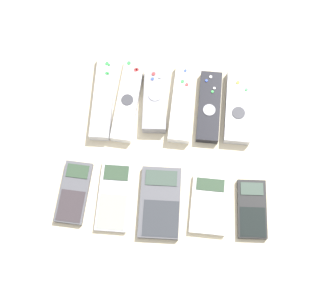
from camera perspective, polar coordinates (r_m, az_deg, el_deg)
name	(u,v)px	position (r m, az deg, el deg)	size (l,w,h in m)	color
ground_plane	(167,158)	(1.07, -0.14, -1.71)	(3.00, 3.00, 0.00)	beige
remote_0	(104,96)	(1.13, -7.85, 5.81)	(0.05, 0.22, 0.03)	silver
remote_1	(128,99)	(1.12, -4.86, 5.52)	(0.06, 0.22, 0.02)	white
remote_2	(155,100)	(1.11, -1.57, 5.40)	(0.07, 0.16, 0.03)	gray
remote_3	(183,102)	(1.11, 1.80, 5.09)	(0.05, 0.20, 0.03)	white
remote_4	(209,107)	(1.11, 5.05, 4.56)	(0.05, 0.18, 0.02)	black
remote_5	(238,107)	(1.12, 8.55, 4.53)	(0.06, 0.18, 0.03)	#B7B7BC
calculator_0	(74,192)	(1.06, -11.39, -5.79)	(0.07, 0.14, 0.01)	#4C4C51
calculator_1	(114,196)	(1.05, -6.60, -6.34)	(0.07, 0.16, 0.01)	#B2B2B7
calculator_2	(160,202)	(1.04, -0.99, -7.13)	(0.09, 0.16, 0.02)	#4C4C51
calculator_3	(209,205)	(1.04, 4.99, -7.38)	(0.08, 0.13, 0.01)	silver
calculator_4	(252,209)	(1.05, 10.19, -7.80)	(0.07, 0.13, 0.01)	black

